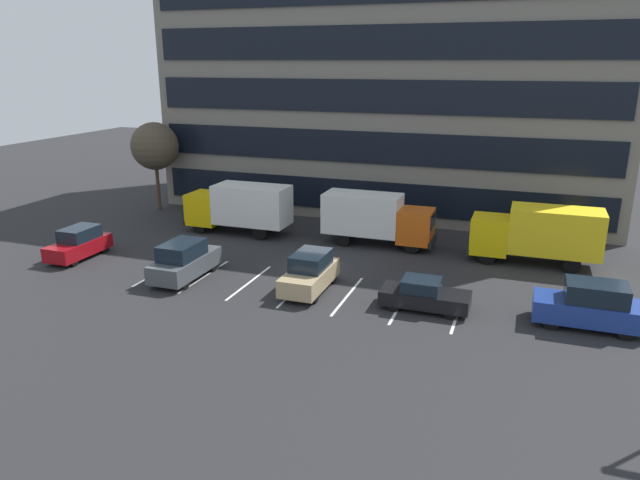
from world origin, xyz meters
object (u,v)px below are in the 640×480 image
Objects in this scene: bare_tree at (155,146)px; suv_navy at (590,306)px; suv_tan at (310,273)px; sedan_black at (424,295)px; suv_maroon at (79,243)px; box_truck_yellow at (240,206)px; suv_charcoal at (184,261)px; box_truck_orange at (376,217)px; box_truck_yellow_all at (538,233)px.

suv_navy is at bearing -21.35° from bare_tree.
suv_tan is 0.64× the size of bare_tree.
sedan_black is 21.22m from suv_maroon.
box_truck_yellow is 1.74× the size of sedan_black.
suv_tan is at bearing 175.79° from sedan_black.
suv_charcoal is 1.13× the size of suv_maroon.
sedan_black is (4.84, -9.30, -1.16)m from box_truck_orange.
suv_navy is (12.21, -8.77, -0.85)m from box_truck_orange.
box_truck_yellow is 10.63m from bare_tree.
suv_navy is (20.58, 0.79, 0.01)m from suv_charcoal.
box_truck_yellow_all is at bearing 17.33° from suv_maroon.
box_truck_orange reaches higher than suv_tan.
suv_maroon is at bearing -78.05° from bare_tree.
box_truck_yellow_all is 8.68m from suv_navy.
suv_tan is 13.45m from suv_navy.
suv_navy is at bearing -35.68° from box_truck_orange.
suv_maroon is 13.02m from bare_tree.
suv_tan is (-11.13, -8.39, -0.96)m from box_truck_yellow_all.
suv_maroon is (-8.01, 0.91, -0.11)m from suv_charcoal.
box_truck_yellow reaches higher than suv_maroon.
sedan_black is at bearing 1.14° from suv_charcoal.
box_truck_orange is 1.62× the size of suv_tan.
box_truck_orange is at bearing 48.79° from suv_charcoal.
box_truck_orange is 1.53× the size of suv_navy.
suv_tan is 1.07× the size of suv_maroon.
box_truck_orange is (-9.88, 0.46, -0.05)m from box_truck_yellow_all.
box_truck_yellow_all is at bearing 26.49° from suv_charcoal.
suv_tan is 0.94× the size of suv_navy.
box_truck_yellow reaches higher than suv_navy.
bare_tree reaches higher than box_truck_yellow_all.
sedan_black is 0.61× the size of bare_tree.
bare_tree is at bearing 151.88° from sedan_black.
box_truck_yellow is at bearing 50.12° from suv_maroon.
suv_maroon is at bearing 179.76° from suv_navy.
suv_maroon is (-26.26, -8.19, -1.03)m from box_truck_yellow_all.
suv_charcoal is at bearing -6.46° from suv_maroon.
box_truck_yellow_all is 1.67× the size of suv_tan.
box_truck_orange is at bearing 82.02° from suv_tan.
suv_charcoal is 0.67× the size of bare_tree.
suv_navy is at bearing 4.08° from sedan_black.
suv_navy is 1.13× the size of suv_maroon.
box_truck_orange is (9.57, 0.50, -0.06)m from box_truck_yellow.
box_truck_yellow_all is 20.42m from suv_charcoal.
suv_charcoal is at bearing -131.21° from box_truck_orange.
box_truck_yellow is at bearing -22.67° from bare_tree.
box_truck_yellow is at bearing -176.99° from box_truck_orange.
bare_tree is (-28.81, 3.86, 3.18)m from box_truck_yellow_all.
bare_tree is (-31.14, 12.17, 4.08)m from suv_navy.
box_truck_yellow_all is 9.90m from box_truck_orange.
suv_charcoal is at bearing -82.44° from box_truck_yellow.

